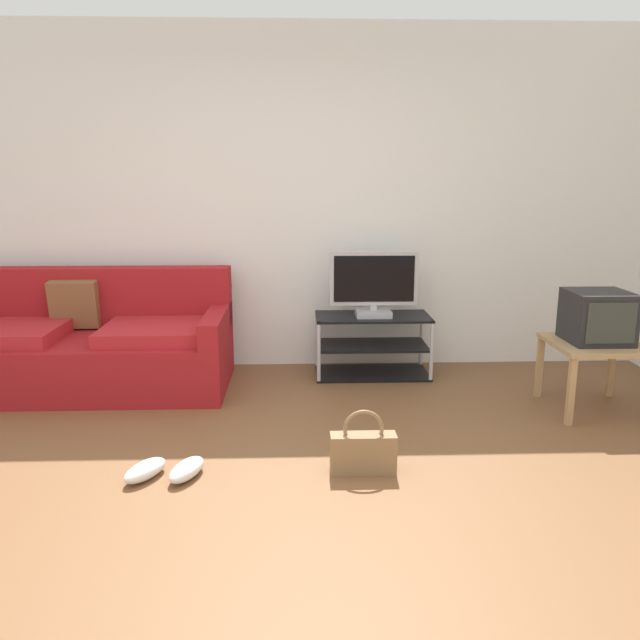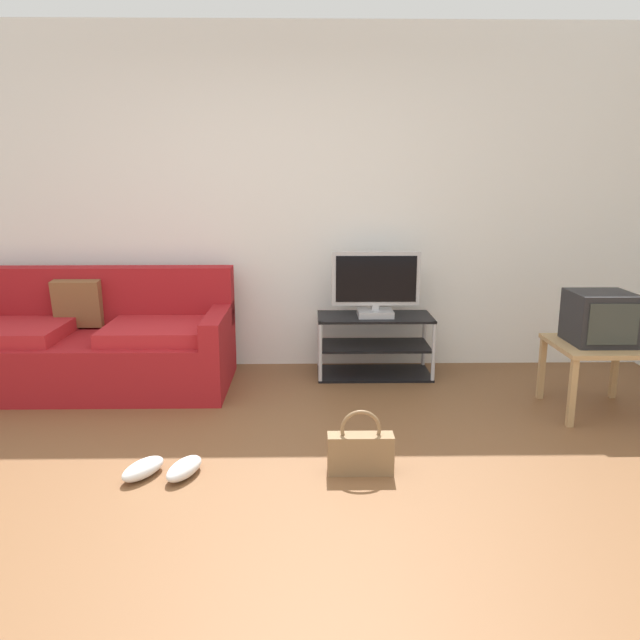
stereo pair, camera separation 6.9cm
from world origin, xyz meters
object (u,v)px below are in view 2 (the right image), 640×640
at_px(sneakers_pair, 164,469).
at_px(handbag, 360,451).
at_px(crt_tv, 600,318).
at_px(tv_stand, 374,345).
at_px(couch, 92,345).
at_px(side_table, 598,353).
at_px(flat_tv, 376,285).

bearing_deg(sneakers_pair, handbag, 1.73).
bearing_deg(crt_tv, tv_stand, 149.81).
relative_size(couch, handbag, 5.84).
bearing_deg(side_table, handbag, -152.11).
bearing_deg(sneakers_pair, side_table, 18.55).
height_order(handbag, sneakers_pair, handbag).
height_order(side_table, crt_tv, crt_tv).
distance_m(flat_tv, crt_tv, 1.60).
relative_size(flat_tv, side_table, 1.17).
bearing_deg(side_table, tv_stand, 149.31).
distance_m(couch, sneakers_pair, 1.76).
height_order(couch, handbag, couch).
xyz_separation_m(crt_tv, sneakers_pair, (-2.67, -0.91, -0.60)).
bearing_deg(handbag, sneakers_pair, -178.27).
bearing_deg(crt_tv, sneakers_pair, -161.14).
bearing_deg(handbag, flat_tv, 81.64).
xyz_separation_m(tv_stand, sneakers_pair, (-1.28, -1.72, -0.20)).
height_order(side_table, sneakers_pair, side_table).
xyz_separation_m(tv_stand, flat_tv, (0.00, -0.02, 0.49)).
bearing_deg(flat_tv, crt_tv, -29.50).
distance_m(flat_tv, handbag, 1.79).
height_order(tv_stand, flat_tv, flat_tv).
distance_m(tv_stand, sneakers_pair, 2.15).
distance_m(couch, handbag, 2.41).
distance_m(tv_stand, side_table, 1.62).
height_order(flat_tv, handbag, flat_tv).
distance_m(couch, flat_tv, 2.19).
relative_size(tv_stand, side_table, 1.54).
distance_m(couch, crt_tv, 3.60).
bearing_deg(sneakers_pair, crt_tv, 18.86).
height_order(tv_stand, side_table, tv_stand).
bearing_deg(tv_stand, side_table, -30.69).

